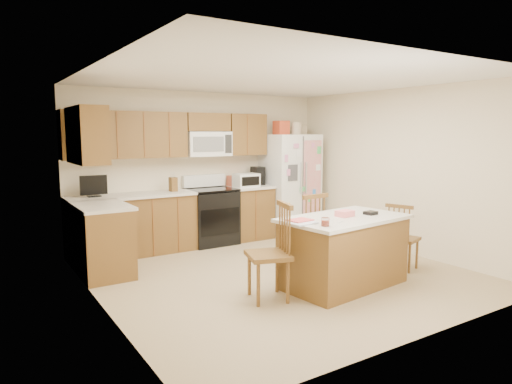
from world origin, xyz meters
TOP-DOWN VIEW (x-y plane):
  - ground at (0.00, 0.00)m, footprint 4.50×4.50m
  - room_shell at (0.00, 0.00)m, footprint 4.60×4.60m
  - cabinetry at (-0.98, 1.79)m, footprint 3.36×1.56m
  - stove at (0.00, 1.94)m, footprint 0.76×0.65m
  - refrigerator at (1.57, 1.87)m, footprint 0.90×0.79m
  - island at (0.38, -0.80)m, footprint 1.66×1.07m
  - windsor_chair_left at (-0.61, -0.71)m, footprint 0.56×0.57m
  - windsor_chair_back at (0.38, -0.10)m, footprint 0.48×0.46m
  - windsor_chair_right at (1.50, -0.74)m, footprint 0.47×0.49m

SIDE VIEW (x-z plane):
  - ground at x=0.00m, z-range 0.00..0.00m
  - windsor_chair_right at x=1.50m, z-range -0.02..0.88m
  - island at x=0.38m, z-range -0.04..0.89m
  - stove at x=0.00m, z-range -0.09..1.04m
  - windsor_chair_back at x=0.38m, z-range -0.03..1.02m
  - windsor_chair_left at x=-0.61m, z-range -0.03..1.05m
  - cabinetry at x=-0.98m, z-range -0.16..1.99m
  - refrigerator at x=1.57m, z-range -0.10..1.94m
  - room_shell at x=0.00m, z-range 0.18..2.70m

